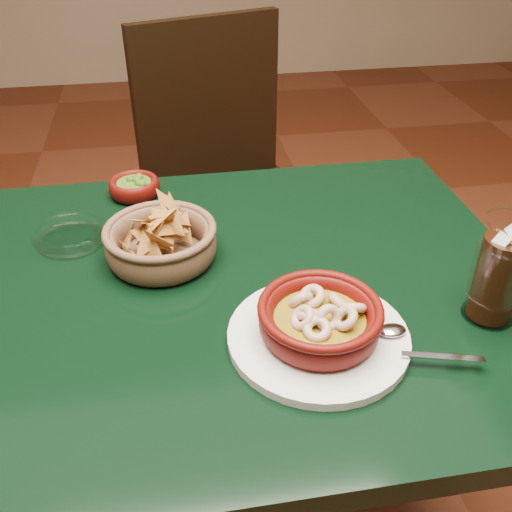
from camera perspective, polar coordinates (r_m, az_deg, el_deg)
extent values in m
cube|color=black|center=(0.95, -8.60, -4.10)|extent=(1.20, 0.80, 0.04)
cylinder|color=black|center=(1.54, 12.59, -5.00)|extent=(0.06, 0.06, 0.71)
cube|color=black|center=(1.62, -1.38, 4.00)|extent=(0.58, 0.58, 0.04)
cylinder|color=black|center=(1.56, -4.43, -8.77)|extent=(0.04, 0.04, 0.49)
cylinder|color=black|center=(1.71, 7.59, -4.47)|extent=(0.04, 0.04, 0.49)
cylinder|color=black|center=(1.85, -9.45, -1.31)|extent=(0.04, 0.04, 0.49)
cylinder|color=black|center=(1.98, 1.19, 1.82)|extent=(0.04, 0.04, 0.49)
cube|color=black|center=(1.68, -4.81, 14.84)|extent=(0.42, 0.17, 0.48)
cylinder|color=silver|center=(0.83, 6.23, -8.02)|extent=(0.26, 0.26, 0.01)
cylinder|color=#430704|center=(0.82, 6.28, -7.45)|extent=(0.15, 0.15, 0.01)
torus|color=#430704|center=(0.81, 6.37, -6.40)|extent=(0.19, 0.19, 0.04)
torus|color=#430704|center=(0.80, 6.46, -5.26)|extent=(0.18, 0.18, 0.01)
cylinder|color=brown|center=(0.81, 6.37, -6.30)|extent=(0.13, 0.13, 0.01)
torus|color=tan|center=(0.81, 9.64, -5.16)|extent=(0.06, 0.05, 0.05)
torus|color=tan|center=(0.83, 8.34, -4.67)|extent=(0.05, 0.06, 0.05)
torus|color=tan|center=(0.83, 5.61, -4.01)|extent=(0.05, 0.05, 0.04)
torus|color=tan|center=(0.83, 4.51, -4.49)|extent=(0.06, 0.04, 0.05)
torus|color=tan|center=(0.80, 5.24, -5.86)|extent=(0.04, 0.04, 0.04)
torus|color=tan|center=(0.79, 4.66, -6.18)|extent=(0.04, 0.05, 0.04)
torus|color=tan|center=(0.78, 6.12, -7.28)|extent=(0.05, 0.05, 0.03)
torus|color=tan|center=(0.79, 7.28, -6.17)|extent=(0.04, 0.04, 0.04)
torus|color=tan|center=(0.79, 8.89, -6.16)|extent=(0.05, 0.06, 0.04)
cube|color=silver|center=(0.82, 18.20, -9.56)|extent=(0.11, 0.04, 0.00)
ellipsoid|color=silver|center=(0.84, 13.42, -7.23)|extent=(0.04, 0.03, 0.01)
cylinder|color=brown|center=(1.00, -9.32, -0.08)|extent=(0.16, 0.16, 0.01)
torus|color=brown|center=(0.99, -9.47, 1.22)|extent=(0.22, 0.22, 0.06)
torus|color=brown|center=(0.97, -9.62, 2.60)|extent=(0.19, 0.19, 0.01)
cone|color=#9F6527|center=(0.98, -9.33, 1.60)|extent=(0.07, 0.09, 0.06)
cone|color=#9F6527|center=(1.01, -7.57, 2.70)|extent=(0.09, 0.07, 0.07)
cone|color=#9F6527|center=(0.97, -9.21, 3.59)|extent=(0.08, 0.06, 0.07)
cone|color=#9F6527|center=(1.00, -8.79, 5.13)|extent=(0.07, 0.08, 0.06)
cone|color=#9F6527|center=(0.95, -10.86, 1.36)|extent=(0.08, 0.09, 0.06)
cone|color=#9F6527|center=(0.96, -8.50, 3.32)|extent=(0.07, 0.07, 0.07)
cone|color=#9F6527|center=(0.96, -9.70, 3.84)|extent=(0.07, 0.08, 0.04)
cone|color=#9F6527|center=(0.96, -10.53, 2.32)|extent=(0.06, 0.08, 0.08)
cone|color=#9F6527|center=(0.94, -10.74, 0.94)|extent=(0.06, 0.09, 0.08)
cone|color=#9F6527|center=(0.93, -9.73, 1.57)|extent=(0.09, 0.06, 0.08)
cone|color=#9F6527|center=(0.97, -8.94, 2.55)|extent=(0.07, 0.07, 0.08)
cone|color=#9F6527|center=(0.97, -10.22, 1.64)|extent=(0.07, 0.04, 0.08)
cone|color=#9F6527|center=(1.02, -9.77, 2.72)|extent=(0.09, 0.04, 0.09)
cone|color=#9F6527|center=(0.98, -9.92, 2.55)|extent=(0.04, 0.09, 0.10)
cone|color=#9F6527|center=(0.99, -7.56, 3.81)|extent=(0.07, 0.10, 0.08)
cone|color=#9F6527|center=(0.97, -11.08, 1.94)|extent=(0.05, 0.09, 0.08)
cone|color=#9F6527|center=(0.98, -12.09, 0.30)|extent=(0.06, 0.09, 0.08)
cone|color=#9F6527|center=(0.97, -8.48, 3.13)|extent=(0.08, 0.09, 0.06)
cone|color=#9F6527|center=(0.97, -9.37, 3.46)|extent=(0.10, 0.06, 0.08)
cone|color=#9F6527|center=(1.00, -8.72, 4.61)|extent=(0.05, 0.09, 0.09)
cone|color=#9F6527|center=(0.98, -11.02, 2.08)|extent=(0.06, 0.10, 0.08)
cone|color=#9F6527|center=(0.97, -11.87, 3.53)|extent=(0.10, 0.08, 0.06)
cone|color=#9F6527|center=(0.99, -12.73, 1.78)|extent=(0.05, 0.10, 0.08)
cone|color=#9F6527|center=(0.98, -9.55, 2.03)|extent=(0.09, 0.08, 0.06)
cylinder|color=#430704|center=(1.21, -11.98, 6.10)|extent=(0.09, 0.09, 0.01)
torus|color=#430704|center=(1.20, -12.07, 6.79)|extent=(0.12, 0.12, 0.04)
cylinder|color=#27490F|center=(1.20, -12.10, 7.04)|extent=(0.07, 0.07, 0.01)
sphere|color=#27490F|center=(1.20, -11.79, 7.39)|extent=(0.02, 0.02, 0.02)
sphere|color=#27490F|center=(1.19, -11.59, 7.10)|extent=(0.02, 0.02, 0.02)
sphere|color=#27490F|center=(1.21, -12.47, 7.48)|extent=(0.02, 0.02, 0.02)
sphere|color=#27490F|center=(1.21, -11.58, 7.71)|extent=(0.02, 0.02, 0.02)
sphere|color=#27490F|center=(1.18, -11.32, 7.05)|extent=(0.02, 0.02, 0.02)
cylinder|color=white|center=(0.94, 22.10, -5.33)|extent=(0.08, 0.08, 0.01)
torus|color=white|center=(0.89, 23.21, -1.32)|extent=(0.17, 0.17, 0.09)
cylinder|color=black|center=(0.90, 23.02, -2.02)|extent=(0.07, 0.07, 0.13)
cube|color=silver|center=(0.87, 23.81, 0.69)|extent=(0.03, 0.03, 0.03)
cube|color=silver|center=(0.88, 23.56, 0.64)|extent=(0.03, 0.03, 0.03)
cube|color=silver|center=(0.86, 23.47, 1.37)|extent=(0.03, 0.03, 0.03)
cube|color=silver|center=(0.87, 23.73, -0.02)|extent=(0.02, 0.03, 0.03)
cylinder|color=white|center=(1.09, -17.95, 1.50)|extent=(0.12, 0.12, 0.01)
torus|color=white|center=(1.08, -18.08, 2.14)|extent=(0.14, 0.14, 0.03)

